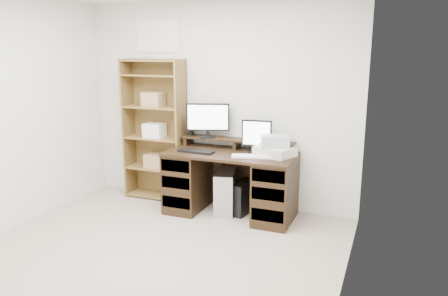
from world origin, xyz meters
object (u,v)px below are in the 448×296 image
Objects in this scene: desk at (231,182)px; printer at (275,151)px; bookshelf at (155,129)px; tower_silver at (225,191)px; monitor_wide at (208,118)px; monitor_small at (257,135)px; tower_black at (243,198)px.

desk is 0.66m from printer.
printer is 1.64m from bookshelf.
tower_silver is (-0.60, 0.01, -0.55)m from printer.
monitor_wide is (-0.37, 0.18, 0.71)m from desk.
tower_black is at bearing -173.65° from monitor_small.
monitor_small is 0.21× the size of bookshelf.
printer reaches higher than desk.
monitor_wide is 0.77m from bookshelf.
monitor_wide reaches higher than monitor_small.
monitor_small reaches higher than tower_silver.
printer is 1.00× the size of tower_black.
monitor_wide is at bearing 140.50° from tower_silver.
printer reaches higher than tower_black.
monitor_wide is 1.33× the size of monitor_small.
printer is at bearing 6.01° from tower_black.
monitor_small is 0.78m from tower_black.
monitor_wide is at bearing 166.56° from monitor_small.
bookshelf is (-1.39, 0.10, -0.04)m from monitor_small.
bookshelf reaches higher than monitor_wide.
bookshelf is at bearing 169.23° from desk.
tower_silver is at bearing -159.14° from printer.
tower_black is at bearing -9.24° from tower_silver.
tower_silver is (-0.09, 0.06, -0.14)m from desk.
desk is 2.98× the size of monitor_wide.
bookshelf is (-1.25, 0.14, 0.73)m from tower_black.
monitor_small is at bearing -6.16° from tower_silver.
monitor_wide reaches higher than tower_silver.
bookshelf is (-1.12, 0.21, 0.53)m from desk.
desk is 0.25m from tower_black.
tower_silver is at bearing -43.47° from monitor_wide.
bookshelf reaches higher than printer.
monitor_wide reaches higher than printer.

